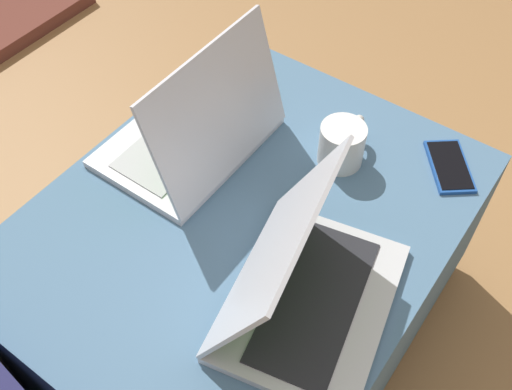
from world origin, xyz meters
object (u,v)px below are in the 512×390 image
Objects in this scene: laptop_near at (299,284)px; laptop_far at (197,132)px; coffee_mug at (343,144)px; cell_phone at (449,166)px.

laptop_far is at bearing 52.07° from laptop_near.
laptop_near is 1.13× the size of laptop_far.
laptop_near reaches higher than coffee_mug.
coffee_mug is (0.14, -0.24, -0.01)m from laptop_far.
coffee_mug reaches higher than cell_phone.
coffee_mug is (-0.10, 0.18, 0.04)m from cell_phone.
laptop_far reaches higher than coffee_mug.
cell_phone is 0.21m from coffee_mug.
laptop_far is 0.28m from coffee_mug.
coffee_mug is (0.30, 0.10, -0.01)m from laptop_near.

